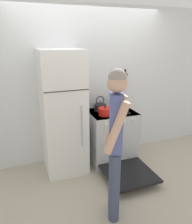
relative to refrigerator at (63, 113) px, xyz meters
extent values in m
plane|color=#B2A893|center=(0.51, 0.31, -0.95)|extent=(14.00, 14.00, 0.00)
cube|color=silver|center=(0.51, 0.34, 0.33)|extent=(10.00, 0.06, 2.55)
cube|color=white|center=(0.00, 0.00, 0.00)|extent=(0.62, 0.63, 1.89)
cube|color=#2D2D2D|center=(0.00, -0.32, 0.42)|extent=(0.61, 0.01, 0.01)
cylinder|color=#B2B5BA|center=(0.19, -0.33, -0.11)|extent=(0.02, 0.02, 0.61)
cube|color=silver|center=(0.81, 0.00, -0.51)|extent=(0.77, 0.63, 0.88)
cube|color=black|center=(0.81, 0.00, -0.08)|extent=(0.75, 0.61, 0.02)
cube|color=black|center=(0.81, -0.28, -0.52)|extent=(0.67, 0.05, 0.66)
cylinder|color=black|center=(0.64, -0.12, -0.07)|extent=(0.20, 0.20, 0.01)
cylinder|color=black|center=(0.98, -0.12, -0.07)|extent=(0.20, 0.20, 0.01)
cylinder|color=black|center=(0.64, 0.13, -0.07)|extent=(0.20, 0.20, 0.01)
cylinder|color=black|center=(0.98, 0.13, -0.07)|extent=(0.20, 0.20, 0.01)
cylinder|color=silver|center=(0.58, -0.32, -0.14)|extent=(0.04, 0.02, 0.04)
cylinder|color=silver|center=(0.73, -0.32, -0.14)|extent=(0.04, 0.02, 0.04)
cylinder|color=silver|center=(0.89, -0.32, -0.14)|extent=(0.04, 0.02, 0.04)
cylinder|color=silver|center=(1.04, -0.32, -0.14)|extent=(0.04, 0.02, 0.04)
cube|color=black|center=(0.81, -0.66, -0.83)|extent=(0.71, 0.70, 0.04)
cube|color=#99999E|center=(0.81, -0.08, -0.55)|extent=(0.63, 0.34, 0.01)
cylinder|color=red|center=(0.64, -0.12, -0.01)|extent=(0.21, 0.21, 0.10)
cylinder|color=red|center=(0.64, -0.12, 0.05)|extent=(0.22, 0.22, 0.02)
sphere|color=black|center=(0.64, -0.12, 0.07)|extent=(0.03, 0.03, 0.03)
cylinder|color=red|center=(0.52, -0.12, 0.02)|extent=(0.03, 0.02, 0.02)
cylinder|color=red|center=(0.75, -0.12, 0.02)|extent=(0.03, 0.02, 0.02)
cylinder|color=black|center=(0.65, 0.13, -0.01)|extent=(0.19, 0.19, 0.11)
cone|color=black|center=(0.65, 0.13, 0.06)|extent=(0.18, 0.18, 0.03)
sphere|color=black|center=(0.65, 0.13, 0.09)|extent=(0.02, 0.02, 0.02)
cone|color=black|center=(0.74, 0.13, 0.00)|extent=(0.10, 0.03, 0.09)
torus|color=black|center=(0.65, 0.13, 0.11)|extent=(0.15, 0.01, 0.15)
cylinder|color=silver|center=(1.00, 0.13, 0.00)|extent=(0.11, 0.11, 0.13)
cylinder|color=#9E7547|center=(1.00, 0.15, 0.08)|extent=(0.01, 0.05, 0.25)
cylinder|color=#232326|center=(1.02, 0.14, 0.05)|extent=(0.04, 0.01, 0.17)
cylinder|color=#B2B5BA|center=(1.00, 0.13, 0.05)|extent=(0.03, 0.02, 0.17)
cylinder|color=#38425B|center=(0.28, -1.27, -0.52)|extent=(0.12, 0.12, 0.86)
cylinder|color=#38425B|center=(0.35, -1.11, -0.52)|extent=(0.12, 0.12, 0.86)
cube|color=#4C5693|center=(0.31, -1.19, 0.23)|extent=(0.22, 0.27, 0.64)
cylinder|color=tan|center=(0.26, -1.31, 0.23)|extent=(0.27, 0.18, 0.57)
cylinder|color=tan|center=(0.37, -1.07, 0.23)|extent=(0.27, 0.18, 0.57)
sphere|color=tan|center=(0.31, -1.19, 0.66)|extent=(0.21, 0.21, 0.21)
sphere|color=gray|center=(0.31, -1.19, 0.71)|extent=(0.19, 0.19, 0.19)
cube|color=brown|center=(1.08, 0.30, 0.48)|extent=(0.31, 0.02, 0.03)
cube|color=silver|center=(0.98, 0.29, 0.37)|extent=(0.03, 0.00, 0.22)
cube|color=black|center=(0.98, 0.29, 0.54)|extent=(0.02, 0.02, 0.12)
cube|color=silver|center=(1.08, 0.29, 0.41)|extent=(0.03, 0.00, 0.15)
cube|color=black|center=(1.08, 0.29, 0.53)|extent=(0.02, 0.02, 0.10)
cube|color=silver|center=(1.18, 0.29, 0.38)|extent=(0.02, 0.00, 0.21)
cube|color=black|center=(1.18, 0.29, 0.53)|extent=(0.02, 0.02, 0.10)
camera|label=1|loc=(-0.62, -3.12, 1.07)|focal=35.00mm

